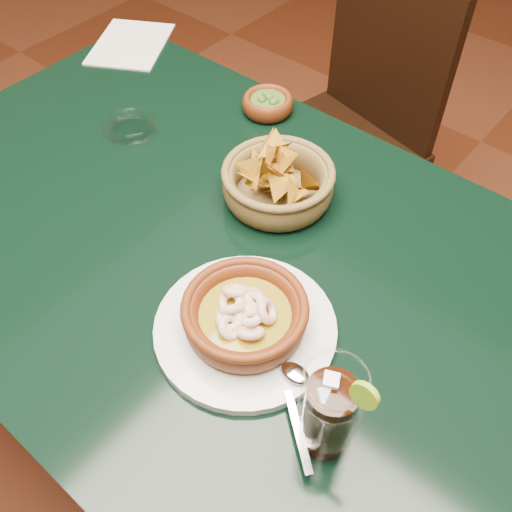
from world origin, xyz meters
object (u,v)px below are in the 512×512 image
Objects in this scene: chip_basket at (278,182)px; cola_drink at (329,412)px; dining_table at (203,269)px; dining_chair at (347,129)px; shrimp_plate at (245,318)px.

cola_drink is (0.31, -0.30, 0.04)m from chip_basket.
dining_table is 5.40× the size of chip_basket.
chip_basket is (0.05, 0.15, 0.13)m from dining_table.
dining_chair is 0.66m from chip_basket.
dining_chair reaches higher than shrimp_plate.
dining_table is 6.94× the size of cola_drink.
dining_chair is 0.92m from shrimp_plate.
cola_drink reaches higher than shrimp_plate.
cola_drink reaches higher than dining_table.
chip_basket is (0.19, -0.56, 0.30)m from dining_chair.
dining_chair reaches higher than dining_table.
chip_basket is at bearing 119.15° from shrimp_plate.
dining_chair is 5.08× the size of cola_drink.
shrimp_plate is (0.19, -0.10, 0.13)m from dining_table.
dining_table is 1.37× the size of dining_chair.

